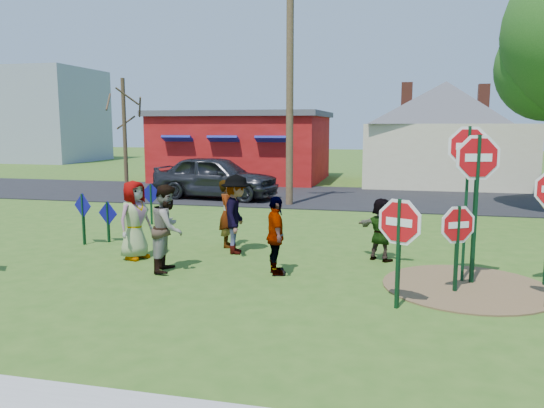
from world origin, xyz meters
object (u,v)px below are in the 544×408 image
(stop_sign_a, at_px, (399,230))
(stop_sign_b, at_px, (468,163))
(person_b, at_px, (227,214))
(suv, at_px, (216,177))
(utility_pole, at_px, (290,83))
(person_a, at_px, (135,220))

(stop_sign_a, height_order, stop_sign_b, stop_sign_b)
(person_b, distance_m, suv, 9.14)
(stop_sign_a, height_order, person_b, stop_sign_a)
(utility_pole, bearing_deg, stop_sign_a, -69.82)
(stop_sign_a, xyz_separation_m, utility_pole, (-4.14, 11.27, 3.36))
(person_a, relative_size, person_b, 1.07)
(stop_sign_a, distance_m, person_a, 6.37)
(suv, relative_size, utility_pole, 0.60)
(stop_sign_b, xyz_separation_m, person_b, (-5.55, 1.92, -1.51))
(utility_pole, bearing_deg, stop_sign_b, -60.01)
(stop_sign_a, xyz_separation_m, suv, (-7.55, 12.33, -0.41))
(stop_sign_a, height_order, person_a, stop_sign_a)
(person_b, bearing_deg, person_a, 120.95)
(stop_sign_a, xyz_separation_m, person_a, (-5.99, 2.12, -0.44))
(stop_sign_b, bearing_deg, person_b, 166.30)
(person_b, distance_m, utility_pole, 8.40)
(stop_sign_b, bearing_deg, person_a, -176.45)
(stop_sign_a, bearing_deg, person_a, -172.58)
(stop_sign_a, relative_size, stop_sign_b, 0.63)
(person_a, xyz_separation_m, person_b, (1.72, 1.69, -0.06))
(stop_sign_b, relative_size, person_b, 1.87)
(stop_sign_a, relative_size, person_b, 1.17)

